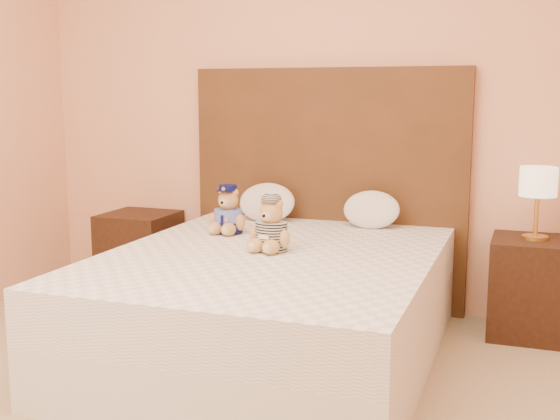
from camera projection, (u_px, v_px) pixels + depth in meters
The scene contains 9 objects.
bed at pixel (272, 305), 3.58m from camera, with size 1.60×2.00×0.55m.
headboard at pixel (327, 188), 4.44m from camera, with size 1.75×0.08×1.50m, color #533118.
nightstand_left at pixel (140, 253), 4.74m from camera, with size 0.45×0.45×0.55m, color #321C10.
nightstand_right at pixel (532, 288), 3.90m from camera, with size 0.45×0.45×0.55m, color #321C10.
lamp at pixel (538, 185), 3.81m from camera, with size 0.20×0.20×0.40m.
teddy_police at pixel (228, 209), 4.01m from camera, with size 0.24×0.23×0.27m, color #BC8549, non-canonical shape.
teddy_prisoner at pixel (271, 224), 3.55m from camera, with size 0.24×0.23×0.27m, color #BC8549, non-canonical shape.
pillow_left at pixel (267, 201), 4.39m from camera, with size 0.37×0.24×0.26m, color white.
pillow_right at pixel (371, 208), 4.17m from camera, with size 0.34×0.22×0.24m, color white.
Camera 1 is at (1.21, -2.03, 1.34)m, focal length 45.00 mm.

